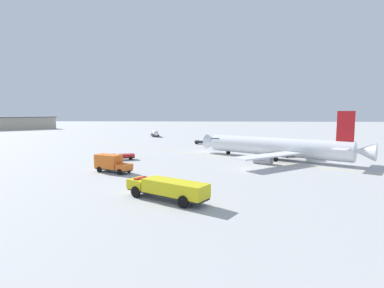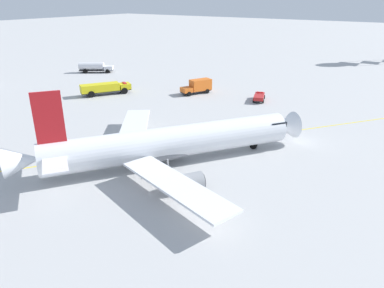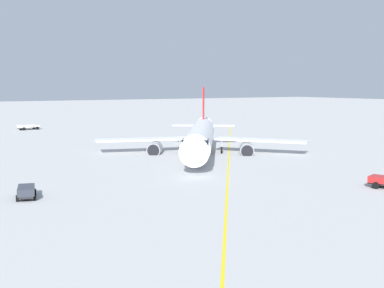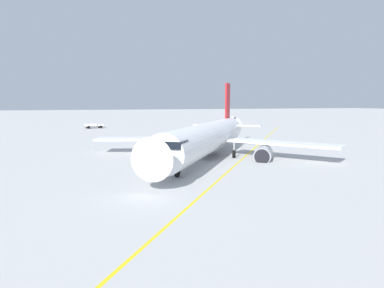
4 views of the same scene
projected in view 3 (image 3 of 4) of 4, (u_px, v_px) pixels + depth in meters
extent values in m
plane|color=#B2B2B2|center=(203.00, 157.00, 79.24)|extent=(600.00, 600.00, 0.00)
cylinder|color=white|center=(200.00, 137.00, 82.11)|extent=(29.02, 21.73, 4.07)
cone|color=white|center=(195.00, 151.00, 64.84)|extent=(4.66, 4.89, 3.87)
cone|color=white|center=(204.00, 126.00, 99.64)|extent=(5.26, 5.12, 3.46)
cube|color=black|center=(196.00, 142.00, 66.92)|extent=(3.94, 4.21, 0.70)
ellipsoid|color=gray|center=(201.00, 143.00, 83.84)|extent=(11.69, 9.64, 2.24)
cube|color=red|center=(203.00, 103.00, 95.68)|extent=(2.77, 2.01, 5.96)
cube|color=white|center=(221.00, 125.00, 95.97)|extent=(4.99, 5.62, 0.20)
cube|color=white|center=(186.00, 125.00, 96.35)|extent=(4.99, 5.62, 0.20)
cube|color=white|center=(260.00, 140.00, 84.31)|extent=(14.72, 12.46, 0.28)
cube|color=white|center=(142.00, 139.00, 85.43)|extent=(8.00, 16.08, 0.28)
cylinder|color=gray|center=(247.00, 150.00, 82.56)|extent=(4.25, 3.91, 2.26)
cylinder|color=black|center=(247.00, 151.00, 80.72)|extent=(1.21, 1.67, 1.92)
cylinder|color=gray|center=(155.00, 149.00, 83.42)|extent=(4.25, 3.91, 2.26)
cylinder|color=black|center=(153.00, 151.00, 81.58)|extent=(1.21, 1.67, 1.92)
cylinder|color=#9EA0A5|center=(197.00, 157.00, 70.06)|extent=(0.20, 0.20, 1.60)
cylinder|color=black|center=(197.00, 163.00, 70.15)|extent=(1.08, 0.87, 1.10)
cylinder|color=#9EA0A5|center=(222.00, 145.00, 83.69)|extent=(0.20, 0.20, 1.60)
cylinder|color=black|center=(222.00, 150.00, 83.78)|extent=(1.08, 0.87, 1.10)
cylinder|color=#9EA0A5|center=(180.00, 145.00, 84.08)|extent=(0.20, 0.20, 1.60)
cylinder|color=black|center=(180.00, 150.00, 84.18)|extent=(1.08, 0.87, 1.10)
cube|color=#232326|center=(26.00, 194.00, 50.74)|extent=(4.20, 2.31, 0.20)
cube|color=#2D333D|center=(26.00, 192.00, 49.36)|extent=(1.56, 1.85, 0.70)
cube|color=black|center=(26.00, 192.00, 48.87)|extent=(0.41, 1.32, 0.39)
cube|color=#2D333D|center=(26.00, 189.00, 51.35)|extent=(2.91, 2.20, 0.60)
cylinder|color=black|center=(35.00, 197.00, 49.65)|extent=(0.69, 0.43, 0.64)
cylinder|color=black|center=(17.00, 198.00, 49.19)|extent=(0.69, 0.43, 0.64)
cylinder|color=black|center=(35.00, 192.00, 52.19)|extent=(0.69, 0.43, 0.64)
cylinder|color=black|center=(18.00, 193.00, 51.73)|extent=(0.69, 0.43, 0.64)
cylinder|color=black|center=(382.00, 183.00, 56.73)|extent=(0.81, 0.52, 0.76)
cylinder|color=black|center=(376.00, 185.00, 55.22)|extent=(0.81, 0.52, 0.76)
cube|color=#232326|center=(29.00, 128.00, 128.33)|extent=(2.59, 5.31, 0.20)
cube|color=white|center=(35.00, 126.00, 129.41)|extent=(2.42, 1.82, 0.55)
cube|color=black|center=(38.00, 125.00, 129.82)|extent=(1.87, 0.34, 0.31)
cube|color=white|center=(25.00, 126.00, 127.74)|extent=(2.68, 3.64, 0.70)
cylinder|color=black|center=(34.00, 128.00, 130.32)|extent=(0.39, 0.83, 0.80)
cylinder|color=black|center=(37.00, 128.00, 128.61)|extent=(0.39, 0.83, 0.80)
cylinder|color=black|center=(21.00, 128.00, 128.18)|extent=(0.39, 0.83, 0.80)
cylinder|color=black|center=(24.00, 129.00, 126.46)|extent=(0.39, 0.83, 0.80)
cube|color=yellow|center=(229.00, 156.00, 80.89)|extent=(108.97, 78.63, 0.01)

